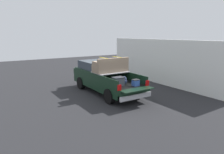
# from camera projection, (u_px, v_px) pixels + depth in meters

# --- Properties ---
(ground_plane) EXTENTS (40.00, 40.00, 0.00)m
(ground_plane) POSITION_uv_depth(u_px,v_px,m) (107.00, 93.00, 12.71)
(ground_plane) COLOR #262628
(pickup_truck) EXTENTS (6.05, 2.06, 2.23)m
(pickup_truck) POSITION_uv_depth(u_px,v_px,m) (104.00, 77.00, 12.82)
(pickup_truck) COLOR black
(pickup_truck) RESTS_ON ground_plane
(building_facade) EXTENTS (10.77, 0.36, 3.16)m
(building_facade) POSITION_uv_depth(u_px,v_px,m) (161.00, 62.00, 14.99)
(building_facade) COLOR white
(building_facade) RESTS_ON ground_plane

